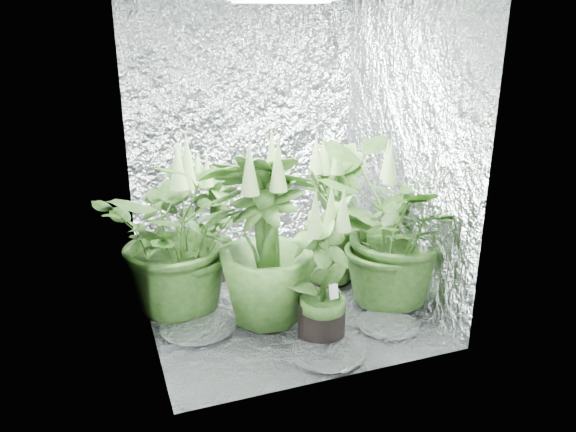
{
  "coord_description": "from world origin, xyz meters",
  "views": [
    {
      "loc": [
        -1.03,
        -2.96,
        1.7
      ],
      "look_at": [
        0.04,
        0.0,
        0.59
      ],
      "focal_mm": 35.0,
      "sensor_mm": 36.0,
      "label": 1
    }
  ],
  "objects_px": {
    "plant_a": "(179,235)",
    "plant_c": "(331,217)",
    "circulation_fan": "(352,256)",
    "plant_b": "(213,221)",
    "plant_e": "(393,229)",
    "plant_d": "(266,241)",
    "plant_f": "(323,272)"
  },
  "relations": [
    {
      "from": "plant_d",
      "to": "plant_e",
      "type": "height_order",
      "value": "plant_d"
    },
    {
      "from": "plant_e",
      "to": "plant_b",
      "type": "bearing_deg",
      "value": 139.85
    },
    {
      "from": "plant_f",
      "to": "plant_b",
      "type": "bearing_deg",
      "value": 110.35
    },
    {
      "from": "plant_a",
      "to": "plant_b",
      "type": "bearing_deg",
      "value": 55.64
    },
    {
      "from": "plant_c",
      "to": "plant_d",
      "type": "distance_m",
      "value": 0.71
    },
    {
      "from": "plant_d",
      "to": "circulation_fan",
      "type": "xyz_separation_m",
      "value": [
        0.75,
        0.4,
        -0.37
      ]
    },
    {
      "from": "plant_f",
      "to": "plant_a",
      "type": "bearing_deg",
      "value": 139.53
    },
    {
      "from": "plant_d",
      "to": "plant_e",
      "type": "xyz_separation_m",
      "value": [
        0.78,
        -0.06,
        -0.01
      ]
    },
    {
      "from": "plant_a",
      "to": "plant_b",
      "type": "distance_m",
      "value": 0.53
    },
    {
      "from": "plant_b",
      "to": "plant_d",
      "type": "distance_m",
      "value": 0.74
    },
    {
      "from": "plant_b",
      "to": "plant_f",
      "type": "distance_m",
      "value": 1.07
    },
    {
      "from": "plant_e",
      "to": "plant_c",
      "type": "bearing_deg",
      "value": 113.26
    },
    {
      "from": "plant_a",
      "to": "circulation_fan",
      "type": "bearing_deg",
      "value": 5.42
    },
    {
      "from": "plant_f",
      "to": "circulation_fan",
      "type": "bearing_deg",
      "value": 52.68
    },
    {
      "from": "plant_b",
      "to": "plant_e",
      "type": "relative_size",
      "value": 0.84
    },
    {
      "from": "circulation_fan",
      "to": "plant_d",
      "type": "bearing_deg",
      "value": -131.45
    },
    {
      "from": "plant_c",
      "to": "circulation_fan",
      "type": "height_order",
      "value": "plant_c"
    },
    {
      "from": "plant_c",
      "to": "plant_d",
      "type": "height_order",
      "value": "plant_d"
    },
    {
      "from": "plant_b",
      "to": "plant_d",
      "type": "relative_size",
      "value": 0.8
    },
    {
      "from": "plant_a",
      "to": "plant_f",
      "type": "relative_size",
      "value": 1.18
    },
    {
      "from": "plant_f",
      "to": "circulation_fan",
      "type": "relative_size",
      "value": 2.6
    },
    {
      "from": "plant_b",
      "to": "plant_d",
      "type": "bearing_deg",
      "value": -78.36
    },
    {
      "from": "plant_a",
      "to": "circulation_fan",
      "type": "relative_size",
      "value": 3.07
    },
    {
      "from": "plant_a",
      "to": "plant_f",
      "type": "distance_m",
      "value": 0.89
    },
    {
      "from": "plant_b",
      "to": "plant_c",
      "type": "relative_size",
      "value": 0.89
    },
    {
      "from": "plant_b",
      "to": "plant_f",
      "type": "bearing_deg",
      "value": -69.65
    },
    {
      "from": "plant_c",
      "to": "plant_f",
      "type": "relative_size",
      "value": 1.1
    },
    {
      "from": "plant_a",
      "to": "plant_c",
      "type": "height_order",
      "value": "plant_a"
    },
    {
      "from": "plant_a",
      "to": "plant_c",
      "type": "xyz_separation_m",
      "value": [
        1.02,
        0.11,
        -0.05
      ]
    },
    {
      "from": "circulation_fan",
      "to": "plant_a",
      "type": "bearing_deg",
      "value": -153.95
    },
    {
      "from": "plant_a",
      "to": "plant_e",
      "type": "xyz_separation_m",
      "value": [
        1.22,
        -0.35,
        0.0
      ]
    },
    {
      "from": "plant_b",
      "to": "plant_f",
      "type": "xyz_separation_m",
      "value": [
        0.37,
        -1.01,
        0.0
      ]
    }
  ]
}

